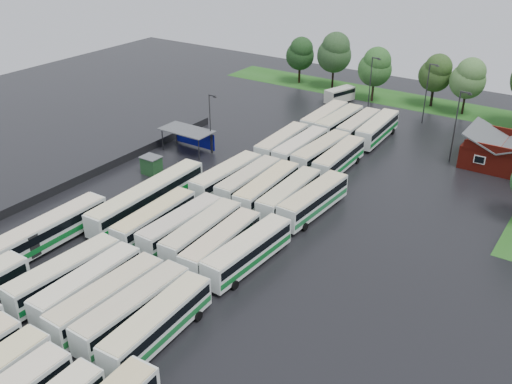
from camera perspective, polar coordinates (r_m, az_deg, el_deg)
The scene contains 44 objects.
ground at distance 64.38m, azimuth -7.50°, elevation -5.56°, with size 160.00×160.00×0.00m, color black.
brick_building at distance 89.79m, azimuth 23.29°, elevation 3.48°, with size 10.07×8.60×5.39m.
wash_shed at distance 88.08m, azimuth -6.76°, elevation 5.93°, with size 8.20×4.20×3.58m.
utility_hut at distance 81.73m, azimuth -10.41°, elevation 2.67°, with size 2.70×2.20×2.62m.
grass_strip_north at distance 115.63m, azimuth 14.97°, elevation 8.80°, with size 80.00×10.00×0.01m, color #205617.
west_fence at distance 83.31m, azimuth -15.54°, elevation 2.03°, with size 0.10×50.00×1.20m, color #2D2D30.
bus_r1c0 at distance 59.48m, azimuth -18.58°, elevation -7.79°, with size 3.15×12.26×3.38m.
bus_r1c1 at distance 57.33m, azimuth -16.47°, elevation -8.92°, with size 2.74×12.01×3.33m.
bus_r1c2 at distance 55.00m, azimuth -14.63°, elevation -10.29°, with size 2.91×12.37×3.43m.
bus_r1c3 at distance 53.28m, azimuth -12.16°, elevation -11.35°, with size 2.85×12.41×3.44m.
bus_r1c4 at distance 51.31m, azimuth -9.78°, elevation -12.82°, with size 3.19×12.42×3.43m.
bus_r2c0 at distance 66.74m, azimuth -10.08°, elevation -2.68°, with size 2.82×11.96×3.31m.
bus_r2c1 at distance 65.04m, azimuth -7.48°, elevation -3.31°, with size 2.83×12.00×3.32m.
bus_r2c2 at distance 63.34m, azimuth -5.42°, elevation -4.07°, with size 3.02×12.14×3.36m.
bus_r2c3 at distance 61.21m, azimuth -3.48°, elevation -5.20°, with size 3.05×12.08×3.33m.
bus_r2c4 at distance 59.80m, azimuth -0.81°, elevation -5.95°, with size 3.17×12.43×3.43m.
bus_r3c0 at distance 75.69m, azimuth -2.97°, elevation 1.52°, with size 2.95×12.36×3.42m.
bus_r3c1 at distance 74.50m, azimuth -0.74°, elevation 1.07°, with size 2.64×11.93×3.31m.
bus_r3c2 at distance 72.44m, azimuth 1.12°, elevation 0.34°, with size 3.21×12.53×3.46m.
bus_r3c3 at distance 71.05m, azimuth 3.35°, elevation -0.31°, with size 2.90×12.19×3.38m.
bus_r3c4 at distance 69.99m, azimuth 5.77°, elevation -0.81°, with size 3.21×12.55×3.46m.
bus_r4c0 at distance 86.35m, azimuth 2.61°, elevation 4.86°, with size 3.11×12.36×3.41m.
bus_r4c1 at distance 84.81m, azimuth 4.46°, elevation 4.38°, with size 2.68×12.33×3.43m.
bus_r4c2 at distance 83.57m, azimuth 6.51°, elevation 3.95°, with size 3.14×12.58×3.47m.
bus_r4c3 at distance 81.90m, azimuth 8.30°, elevation 3.30°, with size 2.88×12.20×3.38m.
bus_r5c0 at distance 97.05m, azimuth 6.85°, elevation 7.27°, with size 2.98×12.64×3.50m.
bus_r5c1 at distance 95.85m, azimuth 8.35°, elevation 6.89°, with size 2.77×12.34×3.43m.
bus_r5c2 at distance 94.83m, azimuth 10.21°, elevation 6.49°, with size 2.67×11.95×3.32m.
bus_r5c3 at distance 93.96m, azimuth 12.04°, elevation 6.18°, with size 3.18×12.64×3.49m.
artic_bus_west_b at distance 71.62m, azimuth -10.74°, elevation -0.48°, with size 3.10×18.70×3.46m.
artic_bus_west_c at distance 66.33m, azimuth -21.32°, elevation -4.38°, with size 2.81×18.66×3.46m.
minibus at distance 111.79m, azimuth 8.37°, elevation 9.63°, with size 4.03×6.67×2.74m.
tree_north_0 at distance 122.33m, azimuth 4.47°, elevation 13.66°, with size 5.91×5.91×9.79m.
tree_north_1 at distance 119.14m, azimuth 7.88°, elevation 13.69°, with size 6.96×6.96×11.53m.
tree_north_2 at distance 111.94m, azimuth 11.87°, elevation 12.18°, with size 6.38×6.38×10.57m.
tree_north_3 at distance 111.86m, azimuth 17.58°, elevation 11.31°, with size 6.05×6.05×10.03m.
tree_north_4 at distance 109.10m, azimuth 20.50°, elevation 10.63°, with size 6.29×6.29×10.42m.
lamp_post_ne at distance 87.28m, azimuth 19.44°, elevation 6.65°, with size 1.66×0.32×10.80m.
lamp_post_nw at distance 86.01m, azimuth -4.56°, elevation 7.22°, with size 1.43×0.28×9.30m.
lamp_post_back_w at distance 104.82m, azimuth 11.43°, elevation 10.78°, with size 1.60×0.31×10.36m.
lamp_post_back_e at distance 102.20m, azimuth 16.77°, elevation 9.80°, with size 1.62×0.31×10.50m.
puddle_0 at distance 54.42m, azimuth -24.20°, elevation -15.13°, with size 6.35×6.35×0.01m, color black.
puddle_2 at distance 69.73m, azimuth -11.40°, elevation -3.15°, with size 6.59×6.59×0.01m, color black.
puddle_3 at distance 60.51m, azimuth -7.11°, elevation -7.89°, with size 4.11×4.11×0.01m, color black.
Camera 1 is at (36.98, -39.89, 34.45)m, focal length 40.00 mm.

